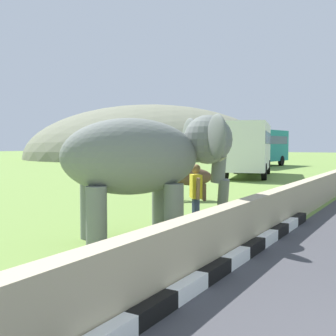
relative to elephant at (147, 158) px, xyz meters
name	(u,v)px	position (x,y,z in m)	size (l,w,h in m)	color
striped_curb	(131,324)	(-4.10, -2.52, -1.71)	(16.20, 0.20, 0.24)	white
barrier_parapet	(201,244)	(-1.75, -2.22, -1.33)	(28.00, 0.36, 1.00)	tan
elephant	(147,158)	(0.00, 0.00, 0.00)	(3.90, 3.74, 2.83)	slate
person_handler	(196,194)	(1.29, -0.58, -0.91)	(0.58, 0.49, 1.66)	navy
bus_white	(249,145)	(18.77, 4.43, 0.25)	(8.69, 4.59, 3.50)	silver
bus_teal	(258,145)	(30.71, 7.85, 0.25)	(9.80, 3.27, 3.50)	teal
cow_near	(191,178)	(6.23, 2.15, -0.96)	(1.42, 1.79, 1.23)	#473323
hill_east	(158,157)	(51.25, 32.12, -1.83)	(46.53, 37.22, 16.99)	slate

